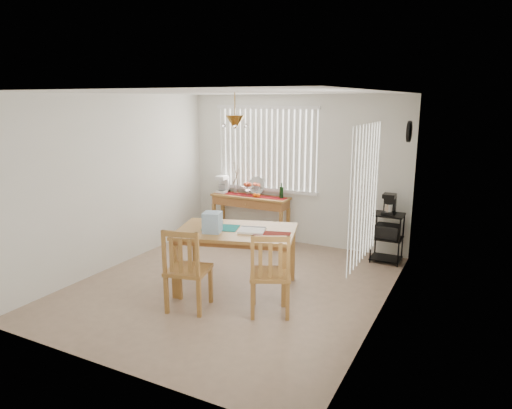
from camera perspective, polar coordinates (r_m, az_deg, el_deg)
The scene contains 10 objects.
ground at distance 6.42m, azimuth -3.08°, elevation -10.12°, with size 4.00×4.50×0.01m, color #A0846C.
room_shell at distance 5.97m, azimuth -3.18°, elevation 5.07°, with size 4.20×4.70×2.70m.
sideboard at distance 8.26m, azimuth -0.66°, elevation -0.27°, with size 1.46×0.41×0.82m.
sideboard_items at distance 8.33m, azimuth -2.18°, elevation 2.16°, with size 1.38×0.34×0.63m.
wire_cart at distance 7.44m, azimuth 16.10°, elevation -3.44°, with size 0.46×0.37×0.78m.
cart_items at distance 7.34m, azimuth 16.34°, elevation 0.02°, with size 0.18×0.22×0.32m.
dining_table at distance 6.08m, azimuth -2.49°, elevation -4.03°, with size 1.77×1.40×0.83m.
table_items at distance 5.94m, azimuth -4.21°, elevation -2.52°, with size 1.29×0.59×0.27m.
chair_left at distance 5.60m, azimuth -8.64°, elevation -8.09°, with size 0.58×0.58×1.04m.
chair_right at distance 5.44m, azimuth 1.79°, elevation -8.72°, with size 0.63×0.63×1.03m.
Camera 1 is at (2.98, -5.09, 2.52)m, focal length 32.00 mm.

